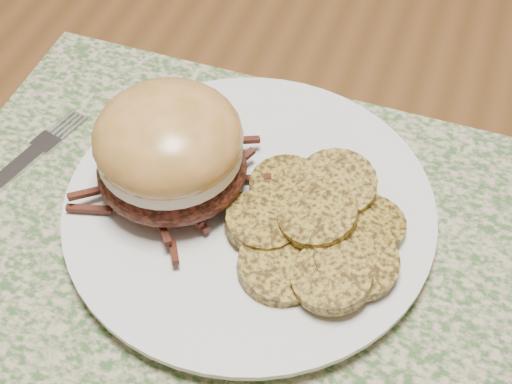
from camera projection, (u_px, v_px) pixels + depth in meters
dining_table at (445, 164)px, 0.68m from camera, size 1.50×0.90×0.75m
placemat at (223, 227)px, 0.53m from camera, size 0.45×0.33×0.00m
dinner_plate at (250, 209)px, 0.53m from camera, size 0.26×0.26×0.02m
pork_sandwich at (170, 151)px, 0.50m from camera, size 0.14×0.14×0.08m
roasted_potatoes at (318, 228)px, 0.50m from camera, size 0.14×0.16×0.04m
fork at (8, 176)px, 0.56m from camera, size 0.06×0.17×0.00m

